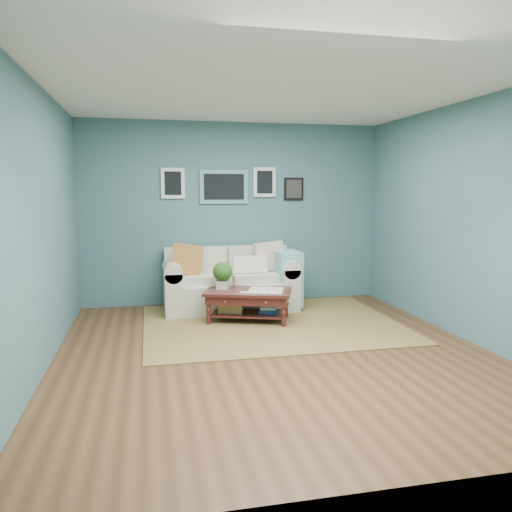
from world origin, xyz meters
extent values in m
plane|color=brown|center=(0.00, 0.00, 0.00)|extent=(5.00, 5.00, 0.00)
plane|color=white|center=(0.00, 0.00, 2.70)|extent=(5.00, 5.00, 0.00)
cube|color=#42676D|center=(0.00, 2.50, 1.35)|extent=(4.50, 0.02, 2.70)
cube|color=#42676D|center=(0.00, -2.50, 1.35)|extent=(4.50, 0.02, 2.70)
cube|color=#42676D|center=(-2.25, 0.00, 1.35)|extent=(0.02, 5.00, 2.70)
cube|color=#42676D|center=(2.25, 0.00, 1.35)|extent=(0.02, 5.00, 2.70)
cube|color=#5E939E|center=(-0.15, 2.48, 1.75)|extent=(0.72, 0.03, 0.50)
cube|color=black|center=(-0.15, 2.46, 1.75)|extent=(0.60, 0.01, 0.38)
cube|color=white|center=(-0.90, 2.48, 1.80)|extent=(0.34, 0.03, 0.44)
cube|color=white|center=(0.47, 2.48, 1.82)|extent=(0.34, 0.03, 0.44)
cube|color=black|center=(0.93, 2.48, 1.72)|extent=(0.30, 0.03, 0.34)
cube|color=brown|center=(0.24, 1.11, 0.01)|extent=(3.19, 2.55, 0.01)
cube|color=beige|center=(-0.15, 1.99, 0.20)|extent=(1.38, 0.86, 0.41)
cube|color=beige|center=(-0.15, 2.32, 0.64)|extent=(1.81, 0.21, 0.47)
cube|color=beige|center=(-0.96, 1.99, 0.30)|extent=(0.23, 0.86, 0.60)
cube|color=beige|center=(0.66, 1.99, 0.30)|extent=(0.23, 0.86, 0.60)
cylinder|color=beige|center=(-0.96, 1.99, 0.60)|extent=(0.25, 0.86, 0.25)
cylinder|color=beige|center=(0.66, 1.99, 0.60)|extent=(0.25, 0.86, 0.25)
cube|color=beige|center=(-0.52, 1.93, 0.47)|extent=(0.70, 0.55, 0.13)
cube|color=beige|center=(0.22, 1.93, 0.47)|extent=(0.70, 0.55, 0.13)
cube|color=beige|center=(-0.52, 2.20, 0.71)|extent=(0.70, 0.12, 0.35)
cube|color=beige|center=(0.22, 2.20, 0.71)|extent=(0.70, 0.12, 0.35)
cube|color=#CB7232|center=(-0.75, 1.94, 0.75)|extent=(0.47, 0.17, 0.46)
cube|color=#EDE3C7|center=(0.44, 2.01, 0.75)|extent=(0.46, 0.18, 0.45)
cube|color=white|center=(0.12, 1.89, 0.66)|extent=(0.49, 0.12, 0.23)
cube|color=#82BFB7|center=(0.66, 1.87, 0.45)|extent=(0.33, 0.54, 0.78)
cube|color=#371210|center=(-0.02, 1.30, 0.39)|extent=(1.25, 0.96, 0.04)
cube|color=#371210|center=(-0.02, 1.30, 0.32)|extent=(1.15, 0.87, 0.11)
cube|color=#371210|center=(-0.02, 1.30, 0.10)|extent=(1.04, 0.75, 0.02)
sphere|color=gold|center=(-0.36, 1.10, 0.32)|extent=(0.03, 0.03, 0.03)
sphere|color=gold|center=(0.13, 0.94, 0.32)|extent=(0.03, 0.03, 0.03)
cylinder|color=#371210|center=(-0.55, 1.22, 0.19)|extent=(0.05, 0.05, 0.38)
cylinder|color=#371210|center=(0.35, 0.91, 0.19)|extent=(0.05, 0.05, 0.38)
cylinder|color=#371210|center=(-0.39, 1.69, 0.19)|extent=(0.05, 0.05, 0.38)
cylinder|color=#371210|center=(0.51, 1.38, 0.19)|extent=(0.05, 0.05, 0.38)
cube|color=beige|center=(-0.33, 1.46, 0.47)|extent=(0.19, 0.19, 0.11)
sphere|color=#204916|center=(-0.33, 1.46, 0.64)|extent=(0.26, 0.26, 0.26)
cube|color=silver|center=(0.20, 1.23, 0.42)|extent=(0.56, 0.56, 0.01)
cube|color=#A7824A|center=(-0.23, 1.37, 0.21)|extent=(0.37, 0.31, 0.18)
cube|color=#234F8D|center=(0.23, 1.23, 0.17)|extent=(0.26, 0.23, 0.10)
camera|label=1|loc=(-1.27, -4.93, 1.70)|focal=35.00mm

